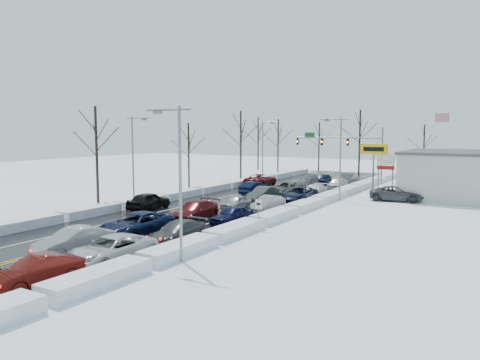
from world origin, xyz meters
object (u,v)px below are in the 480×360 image
Objects in this scene: tires_plus_sign at (374,153)px; oncoming_car_0 at (254,194)px; flagpole at (435,142)px; traffic_signal_mast at (347,145)px.

oncoming_car_0 is (-12.33, -6.64, -4.99)m from tires_plus_sign.
flagpole is 2.17× the size of oncoming_car_0.
traffic_signal_mast is 11.90m from flagpole.
traffic_signal_mast is at bearing -170.27° from flagpole.
flagpole is 27.40m from oncoming_car_0.
oncoming_car_0 is at bearing -105.82° from traffic_signal_mast.
tires_plus_sign is 1.30× the size of oncoming_car_0.
tires_plus_sign is at bearing -108.44° from flagpole.
oncoming_car_0 is (-17.00, -20.65, -5.93)m from flagpole.
flagpole is at bearing 9.73° from traffic_signal_mast.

